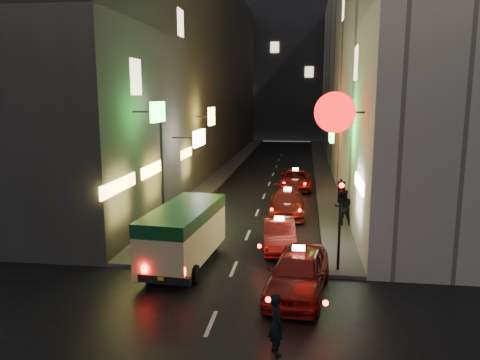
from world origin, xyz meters
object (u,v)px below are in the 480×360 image
at_px(minibus, 184,229).
at_px(taxi_near, 298,269).
at_px(traffic_light, 341,205).
at_px(pedestrian_crossing, 276,320).
at_px(lamp_post, 162,158).

distance_m(minibus, taxi_near, 5.05).
bearing_deg(taxi_near, minibus, 154.21).
xyz_separation_m(minibus, traffic_light, (6.00, -0.16, 1.18)).
xyz_separation_m(pedestrian_crossing, lamp_post, (-6.22, 10.36, 2.78)).
bearing_deg(pedestrian_crossing, traffic_light, -43.74).
bearing_deg(traffic_light, minibus, 178.43).
xyz_separation_m(pedestrian_crossing, traffic_light, (1.98, 5.83, 1.74)).
distance_m(traffic_light, lamp_post, 9.42).
relative_size(minibus, taxi_near, 0.95).
distance_m(pedestrian_crossing, lamp_post, 12.39).
bearing_deg(minibus, traffic_light, -1.57).
xyz_separation_m(minibus, taxi_near, (4.52, -2.18, -0.59)).
relative_size(taxi_near, lamp_post, 0.96).
bearing_deg(traffic_light, lamp_post, 151.09).
distance_m(minibus, lamp_post, 5.37).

